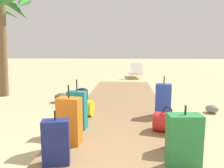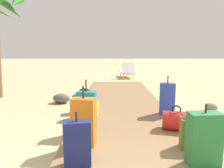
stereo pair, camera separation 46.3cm
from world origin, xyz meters
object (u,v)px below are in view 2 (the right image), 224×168
lounge_chair (127,71)px  suitcase_orange (84,122)px  backpack_olive (190,130)px  duffel_bag_red (176,121)px  backpack_black (84,98)px  suitcase_navy (77,144)px  suitcase_green (204,139)px  suitcase_blue (167,99)px  suitcase_teal (86,111)px  duffel_bag_yellow (85,108)px

lounge_chair → suitcase_orange: bearing=-98.4°
suitcase_orange → backpack_olive: (1.53, -0.13, -0.09)m
duffel_bag_red → backpack_olive: backpack_olive is taller
backpack_olive → backpack_black: bearing=128.8°
suitcase_orange → lounge_chair: (1.25, 8.54, -0.10)m
suitcase_navy → suitcase_green: (1.54, 0.01, 0.05)m
suitcase_orange → lounge_chair: bearing=81.6°
suitcase_blue → suitcase_green: 2.17m
suitcase_navy → lounge_chair: lounge_chair is taller
duffel_bag_red → suitcase_blue: (0.08, 0.96, 0.18)m
suitcase_orange → suitcase_blue: size_ratio=1.05×
backpack_black → suitcase_navy: 2.67m
suitcase_orange → suitcase_teal: bearing=92.4°
duffel_bag_yellow → suitcase_green: size_ratio=0.75×
backpack_olive → lounge_chair: size_ratio=0.32×
duffel_bag_yellow → lounge_chair: lounge_chair is taller
backpack_black → suitcase_orange: bearing=-83.8°
suitcase_navy → duffel_bag_red: suitcase_navy is taller
suitcase_teal → suitcase_blue: 1.89m
duffel_bag_red → lounge_chair: lounge_chair is taller
backpack_black → backpack_olive: 2.79m
duffel_bag_yellow → suitcase_green: bearing=-51.0°
duffel_bag_red → suitcase_blue: suitcase_blue is taller
suitcase_teal → duffel_bag_red: bearing=-1.7°
backpack_black → suitcase_blue: (1.85, -0.48, 0.09)m
backpack_black → suitcase_green: 3.17m
suitcase_navy → suitcase_orange: size_ratio=0.76×
duffel_bag_yellow → suitcase_green: 2.65m
duffel_bag_yellow → suitcase_navy: bearing=-86.5°
suitcase_navy → duffel_bag_yellow: suitcase_navy is taller
suitcase_navy → lounge_chair: 9.24m
suitcase_navy → suitcase_blue: (1.63, 2.18, 0.06)m
suitcase_green → suitcase_navy: bearing=-179.6°
suitcase_navy → suitcase_blue: 2.72m
duffel_bag_yellow → duffel_bag_red: size_ratio=1.09×
suitcase_teal → suitcase_green: suitcase_teal is taller
suitcase_navy → duffel_bag_red: bearing=38.1°
suitcase_navy → backpack_black: bearing=94.6°
duffel_bag_yellow → lounge_chair: size_ratio=0.37×
suitcase_navy → backpack_olive: suitcase_navy is taller
suitcase_teal → suitcase_blue: bearing=29.0°
suitcase_navy → suitcase_blue: suitcase_blue is taller
suitcase_navy → suitcase_orange: 0.62m
suitcase_teal → lounge_chair: 7.99m
suitcase_blue → lounge_chair: size_ratio=0.54×
suitcase_teal → duffel_bag_yellow: suitcase_teal is taller
suitcase_navy → duffel_bag_red: (1.55, 1.22, -0.11)m
backpack_black → suitcase_orange: suitcase_orange is taller
backpack_black → suitcase_green: (1.75, -2.65, 0.07)m
suitcase_teal → lounge_chair: (1.28, 7.89, -0.09)m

